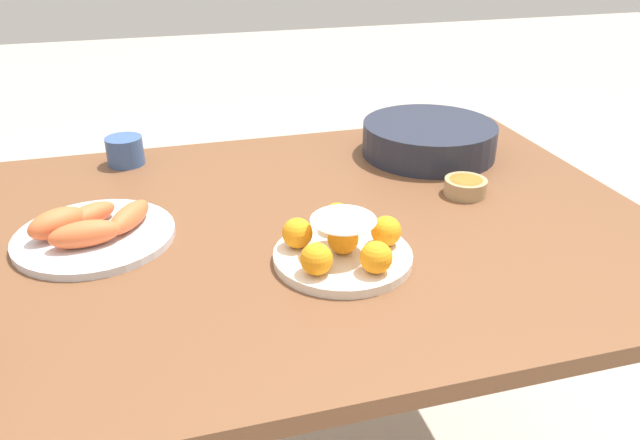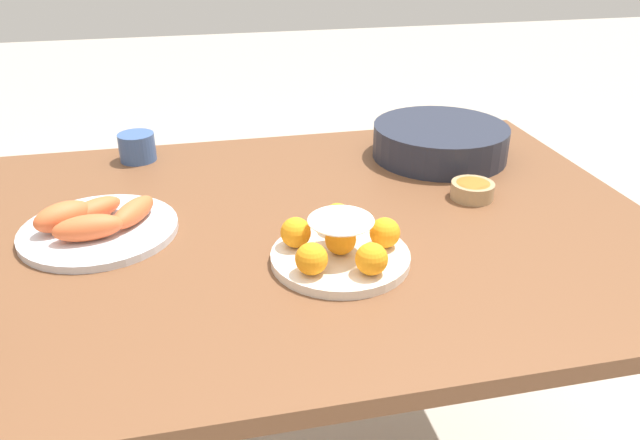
% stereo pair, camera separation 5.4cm
% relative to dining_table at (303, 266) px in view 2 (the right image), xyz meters
% --- Properties ---
extents(dining_table, '(1.32, 0.95, 0.76)m').
position_rel_dining_table_xyz_m(dining_table, '(0.00, 0.00, 0.00)').
color(dining_table, brown).
rests_on(dining_table, ground_plane).
extents(cake_plate, '(0.23, 0.23, 0.09)m').
position_rel_dining_table_xyz_m(cake_plate, '(0.03, -0.15, 0.13)').
color(cake_plate, silver).
rests_on(cake_plate, dining_table).
extents(serving_bowl, '(0.31, 0.31, 0.08)m').
position_rel_dining_table_xyz_m(serving_bowl, '(0.37, 0.26, 0.14)').
color(serving_bowl, '#232838').
rests_on(serving_bowl, dining_table).
extents(sauce_bowl, '(0.09, 0.09, 0.03)m').
position_rel_dining_table_xyz_m(sauce_bowl, '(0.35, 0.03, 0.11)').
color(sauce_bowl, tan).
rests_on(sauce_bowl, dining_table).
extents(seafood_platter, '(0.28, 0.28, 0.06)m').
position_rel_dining_table_xyz_m(seafood_platter, '(-0.37, 0.03, 0.12)').
color(seafood_platter, silver).
rests_on(seafood_platter, dining_table).
extents(cup_far, '(0.08, 0.08, 0.06)m').
position_rel_dining_table_xyz_m(cup_far, '(-0.31, 0.38, 0.13)').
color(cup_far, '#38568E').
rests_on(cup_far, dining_table).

